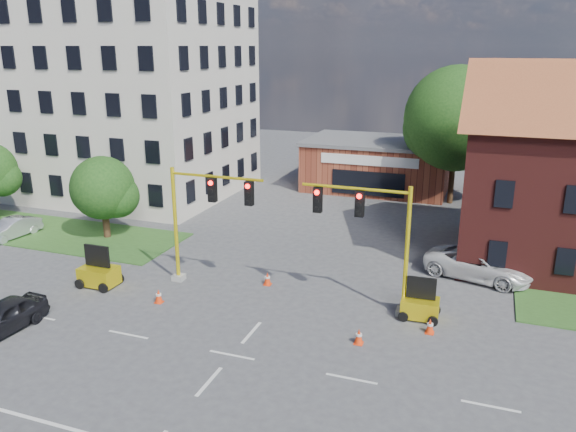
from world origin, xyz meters
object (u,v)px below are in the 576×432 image
object	(u,v)px
signal_mast_west	(203,213)
signal_mast_east	(372,232)
pickup_white	(479,264)
sedan_dark	(2,317)
trailer_east	(420,306)
trailer_west	(99,274)

from	to	relation	value
signal_mast_west	signal_mast_east	size ratio (longest dim) A/B	1.00
signal_mast_west	pickup_white	bearing A→B (deg)	23.20
signal_mast_west	signal_mast_east	bearing A→B (deg)	0.00
sedan_dark	pickup_white	bearing A→B (deg)	37.98
trailer_east	signal_mast_west	bearing A→B (deg)	177.23
signal_mast_east	trailer_east	world-z (taller)	signal_mast_east
pickup_white	trailer_east	bearing A→B (deg)	172.79
signal_mast_east	trailer_west	size ratio (longest dim) A/B	2.88
trailer_east	sedan_dark	bearing A→B (deg)	-158.59
signal_mast_east	sedan_dark	world-z (taller)	signal_mast_east
trailer_west	sedan_dark	distance (m)	5.61
signal_mast_east	pickup_white	world-z (taller)	signal_mast_east
trailer_west	pickup_white	world-z (taller)	trailer_west
trailer_west	pickup_white	distance (m)	20.25
sedan_dark	signal_mast_west	bearing A→B (deg)	55.39
signal_mast_east	trailer_west	xyz separation A→B (m)	(-13.86, -2.08, -3.25)
pickup_white	trailer_west	bearing A→B (deg)	127.76
pickup_white	sedan_dark	bearing A→B (deg)	139.47
signal_mast_east	trailer_west	distance (m)	14.39
signal_mast_west	signal_mast_east	world-z (taller)	same
signal_mast_east	pickup_white	distance (m)	8.15
trailer_east	sedan_dark	distance (m)	18.70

